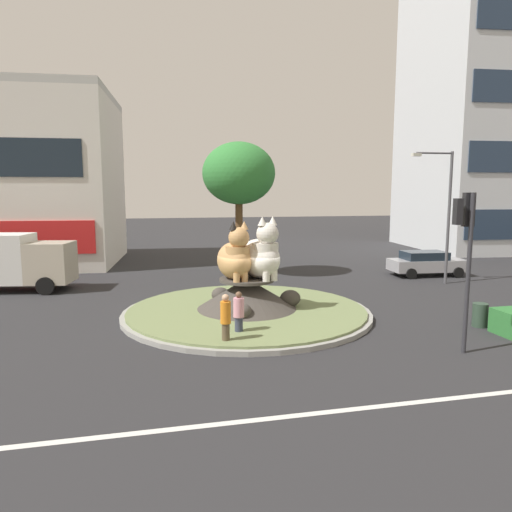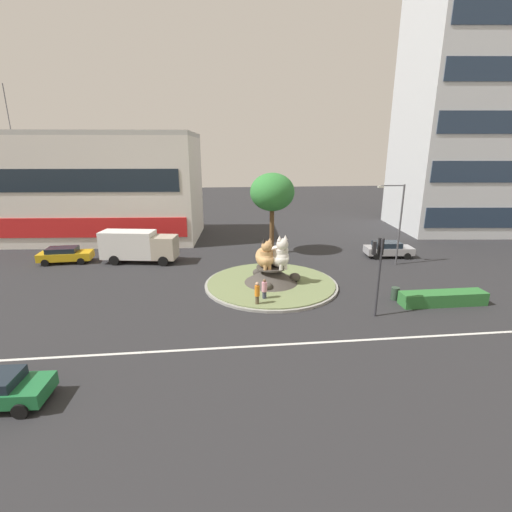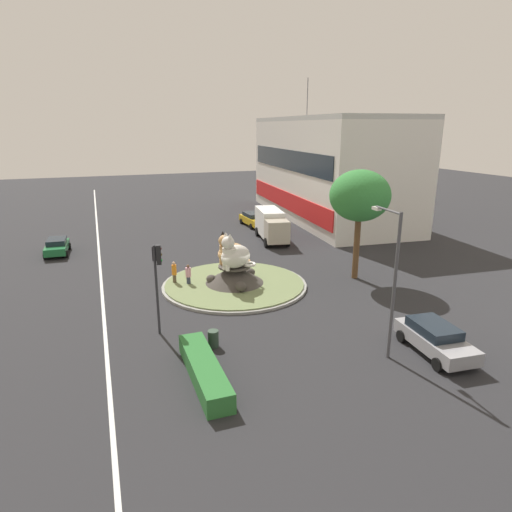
% 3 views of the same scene
% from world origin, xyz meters
% --- Properties ---
extents(ground_plane, '(160.00, 160.00, 0.00)m').
position_xyz_m(ground_plane, '(0.00, 0.00, 0.00)').
color(ground_plane, '#28282B').
extents(lane_centreline, '(112.00, 0.20, 0.01)m').
position_xyz_m(lane_centreline, '(0.00, -8.99, 0.00)').
color(lane_centreline, silver).
rests_on(lane_centreline, ground).
extents(roundabout_island, '(10.30, 10.30, 1.54)m').
position_xyz_m(roundabout_island, '(0.01, 0.00, 0.49)').
color(roundabout_island, gray).
rests_on(roundabout_island, ground).
extents(cat_statue_calico, '(1.64, 2.50, 2.41)m').
position_xyz_m(cat_statue_calico, '(-0.50, -0.13, 2.42)').
color(cat_statue_calico, tan).
rests_on(cat_statue_calico, roundabout_island).
extents(cat_statue_white, '(2.06, 2.82, 2.59)m').
position_xyz_m(cat_statue_white, '(0.57, -0.17, 2.49)').
color(cat_statue_white, silver).
rests_on(cat_statue_white, roundabout_island).
extents(traffic_light_mast, '(0.78, 0.47, 5.05)m').
position_xyz_m(traffic_light_mast, '(5.70, -6.04, 3.70)').
color(traffic_light_mast, '#2D2D33').
rests_on(traffic_light_mast, ground).
extents(shophouse_block, '(28.52, 12.67, 17.00)m').
position_xyz_m(shophouse_block, '(-20.15, 18.32, 6.05)').
color(shophouse_block, silver).
rests_on(shophouse_block, ground).
extents(office_tower, '(19.52, 14.69, 31.40)m').
position_xyz_m(office_tower, '(29.27, 18.53, 15.70)').
color(office_tower, silver).
rests_on(office_tower, ground).
extents(clipped_hedge_strip, '(5.88, 1.20, 0.90)m').
position_xyz_m(clipped_hedge_strip, '(11.10, -4.90, 0.45)').
color(clipped_hedge_strip, '#2D7033').
rests_on(clipped_hedge_strip, ground).
extents(broadleaf_tree_behind_island, '(4.36, 4.36, 8.09)m').
position_xyz_m(broadleaf_tree_behind_island, '(1.40, 9.05, 6.19)').
color(broadleaf_tree_behind_island, brown).
rests_on(broadleaf_tree_behind_island, ground).
extents(streetlight_arm, '(2.41, 0.34, 7.30)m').
position_xyz_m(streetlight_arm, '(12.02, 4.14, 4.27)').
color(streetlight_arm, '#4C4C51').
rests_on(streetlight_arm, ground).
extents(pedestrian_pink_shirt, '(0.38, 0.38, 1.67)m').
position_xyz_m(pedestrian_pink_shirt, '(-0.94, -3.13, 0.87)').
color(pedestrian_pink_shirt, '#33384C').
rests_on(pedestrian_pink_shirt, ground).
extents(pedestrian_orange_shirt, '(0.34, 0.34, 1.80)m').
position_xyz_m(pedestrian_orange_shirt, '(-1.54, -4.02, 0.96)').
color(pedestrian_orange_shirt, brown).
rests_on(pedestrian_orange_shirt, ground).
extents(sedan_on_far_lane, '(4.73, 2.22, 1.49)m').
position_xyz_m(sedan_on_far_lane, '(-18.27, 7.97, 0.79)').
color(sedan_on_far_lane, gold).
rests_on(sedan_on_far_lane, ground).
extents(parked_car_right, '(4.68, 2.42, 1.51)m').
position_xyz_m(parked_car_right, '(12.67, 6.59, 0.80)').
color(parked_car_right, '#99999E').
rests_on(parked_car_right, ground).
extents(delivery_box_truck, '(7.17, 3.29, 2.97)m').
position_xyz_m(delivery_box_truck, '(-11.44, 7.41, 1.62)').
color(delivery_box_truck, '#B7AD99').
rests_on(delivery_box_truck, ground).
extents(litter_bin, '(0.56, 0.56, 0.90)m').
position_xyz_m(litter_bin, '(8.27, -3.73, 0.45)').
color(litter_bin, '#2D4233').
rests_on(litter_bin, ground).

